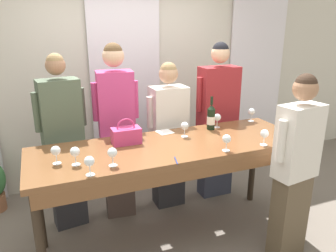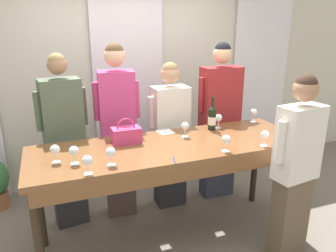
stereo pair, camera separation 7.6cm
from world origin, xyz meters
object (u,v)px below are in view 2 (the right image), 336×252
(guest_olive_jacket, at_px, (65,142))
(guest_pink_top, at_px, (118,130))
(tasting_bar, at_px, (172,156))
(host_pouring, at_px, (295,169))
(wine_glass_front_mid, at_px, (254,113))
(wine_glass_back_left, at_px, (55,150))
(wine_bottle, at_px, (212,118))
(wine_glass_center_right, at_px, (87,161))
(wine_glass_center_mid, at_px, (111,153))
(guest_striped_shirt, at_px, (219,121))
(guest_cream_sweater, at_px, (170,135))
(handbag, at_px, (126,135))
(wine_glass_front_right, at_px, (219,118))
(wine_glass_front_left, at_px, (265,135))
(wine_glass_back_right, at_px, (226,140))
(wine_glass_center_left, at_px, (74,151))
(wine_glass_back_mid, at_px, (185,127))

(guest_olive_jacket, relative_size, guest_pink_top, 0.96)
(tasting_bar, relative_size, host_pouring, 1.49)
(wine_glass_front_mid, xyz_separation_m, wine_glass_back_left, (-2.10, -0.38, 0.00))
(wine_glass_front_mid, bearing_deg, guest_pink_top, 167.62)
(wine_bottle, xyz_separation_m, wine_glass_center_right, (-1.34, -0.61, -0.02))
(wine_bottle, xyz_separation_m, wine_glass_center_mid, (-1.15, -0.51, -0.02))
(guest_striped_shirt, bearing_deg, wine_glass_center_right, -148.70)
(wine_glass_center_mid, distance_m, guest_cream_sweater, 1.26)
(guest_pink_top, bearing_deg, handbag, -92.90)
(wine_glass_center_right, bearing_deg, wine_glass_front_right, 23.88)
(handbag, bearing_deg, guest_olive_jacket, 138.06)
(wine_bottle, bearing_deg, wine_glass_front_left, -69.39)
(wine_glass_center_right, height_order, wine_glass_back_right, same)
(tasting_bar, height_order, wine_glass_center_left, wine_glass_center_left)
(wine_glass_back_left, relative_size, guest_olive_jacket, 0.08)
(wine_glass_front_mid, xyz_separation_m, guest_pink_top, (-1.45, 0.32, -0.13))
(guest_olive_jacket, xyz_separation_m, guest_striped_shirt, (1.76, 0.00, 0.03))
(handbag, height_order, wine_glass_back_left, handbag)
(wine_glass_front_right, height_order, guest_striped_shirt, guest_striped_shirt)
(wine_glass_back_left, bearing_deg, guest_olive_jacket, 81.56)
(wine_glass_front_left, distance_m, wine_glass_front_right, 0.62)
(wine_glass_front_right, height_order, wine_glass_back_mid, same)
(wine_glass_back_mid, bearing_deg, wine_glass_center_mid, -153.45)
(wine_glass_center_left, xyz_separation_m, guest_pink_top, (0.51, 0.78, -0.13))
(wine_glass_front_mid, relative_size, guest_cream_sweater, 0.09)
(guest_pink_top, bearing_deg, wine_glass_center_left, -123.35)
(wine_glass_front_right, distance_m, wine_glass_center_right, 1.56)
(wine_glass_center_right, xyz_separation_m, guest_pink_top, (0.44, 1.00, -0.13))
(wine_glass_center_right, height_order, guest_cream_sweater, guest_cream_sweater)
(wine_glass_front_mid, relative_size, host_pouring, 0.09)
(wine_glass_back_mid, bearing_deg, wine_glass_back_left, -170.82)
(wine_glass_front_left, distance_m, wine_glass_back_mid, 0.74)
(wine_glass_center_right, xyz_separation_m, host_pouring, (1.69, -0.25, -0.23))
(handbag, relative_size, wine_glass_back_right, 1.75)
(wine_glass_center_mid, height_order, guest_olive_jacket, guest_olive_jacket)
(wine_glass_front_mid, bearing_deg, guest_cream_sweater, 159.84)
(guest_cream_sweater, bearing_deg, wine_glass_center_left, -144.59)
(guest_striped_shirt, bearing_deg, wine_glass_center_left, -155.63)
(wine_bottle, xyz_separation_m, wine_glass_front_right, (0.09, 0.03, -0.02))
(guest_pink_top, bearing_deg, host_pouring, -45.16)
(guest_pink_top, bearing_deg, tasting_bar, -62.64)
(wine_glass_center_mid, bearing_deg, guest_cream_sweater, 47.35)
(wine_glass_front_mid, height_order, wine_glass_center_mid, same)
(wine_glass_back_right, bearing_deg, guest_cream_sweater, 98.32)
(wine_glass_front_right, bearing_deg, tasting_bar, -154.54)
(wine_glass_front_left, xyz_separation_m, wine_glass_back_mid, (-0.57, 0.47, -0.00))
(wine_bottle, bearing_deg, wine_glass_back_left, -168.87)
(wine_glass_center_left, distance_m, guest_pink_top, 0.94)
(wine_glass_center_right, relative_size, wine_glass_back_left, 1.00)
(wine_glass_back_mid, distance_m, guest_cream_sweater, 0.57)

